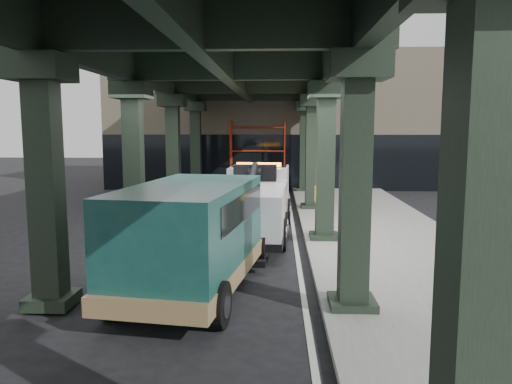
# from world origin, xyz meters

# --- Properties ---
(ground) EXTENTS (90.00, 90.00, 0.00)m
(ground) POSITION_xyz_m (0.00, 0.00, 0.00)
(ground) COLOR black
(ground) RESTS_ON ground
(sidewalk) EXTENTS (5.00, 40.00, 0.15)m
(sidewalk) POSITION_xyz_m (4.50, 2.00, 0.07)
(sidewalk) COLOR gray
(sidewalk) RESTS_ON ground
(lane_stripe) EXTENTS (0.12, 38.00, 0.01)m
(lane_stripe) POSITION_xyz_m (1.70, 2.00, 0.01)
(lane_stripe) COLOR silver
(lane_stripe) RESTS_ON ground
(viaduct) EXTENTS (7.40, 32.00, 6.40)m
(viaduct) POSITION_xyz_m (-0.40, 2.00, 5.46)
(viaduct) COLOR black
(viaduct) RESTS_ON ground
(building) EXTENTS (22.00, 10.00, 8.00)m
(building) POSITION_xyz_m (2.00, 20.00, 4.00)
(building) COLOR #C6B793
(building) RESTS_ON ground
(scaffolding) EXTENTS (3.08, 0.88, 4.00)m
(scaffolding) POSITION_xyz_m (0.00, 14.64, 2.11)
(scaffolding) COLOR #AA220D
(scaffolding) RESTS_ON ground
(tow_truck) EXTENTS (2.55, 7.64, 2.47)m
(tow_truck) POSITION_xyz_m (0.36, 2.96, 1.21)
(tow_truck) COLOR black
(tow_truck) RESTS_ON ground
(towed_van) EXTENTS (3.12, 6.24, 2.43)m
(towed_van) POSITION_xyz_m (-0.68, -2.80, 1.30)
(towed_van) COLOR #12423C
(towed_van) RESTS_ON ground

